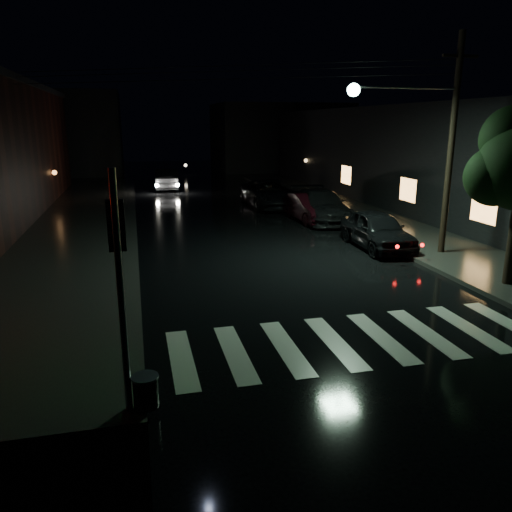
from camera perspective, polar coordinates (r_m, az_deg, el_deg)
ground at (r=11.01m, az=-1.89°, el=-12.14°), size 120.00×120.00×0.00m
sidewalk_left at (r=24.30m, az=-20.55°, el=2.29°), size 6.00×44.00×0.15m
sidewalk_right at (r=26.92m, az=13.03°, el=4.02°), size 4.00×44.00×0.15m
building_right at (r=33.55m, az=21.16°, el=10.56°), size 10.00×40.00×6.00m
building_far_left at (r=55.19m, az=-22.64°, el=12.82°), size 14.00×10.00×8.00m
building_far_right at (r=56.90m, az=2.70°, el=13.44°), size 14.00×10.00×7.00m
crosswalk at (r=12.32m, az=11.59°, el=-9.34°), size 9.00×3.00×0.01m
signal_pole_corner at (r=8.85m, az=-13.83°, el=-8.59°), size 0.68×0.61×4.20m
utility_pole at (r=19.81m, az=19.90°, el=12.92°), size 4.92×0.44×8.00m
parked_car_a at (r=21.07m, az=13.68°, el=2.93°), size 1.98×4.58×1.54m
parked_car_b at (r=26.30m, az=6.19°, el=5.51°), size 1.72×4.45×1.45m
parked_car_c at (r=26.56m, az=7.36°, el=5.76°), size 2.62×5.73×1.63m
parked_car_d at (r=30.77m, az=1.63°, el=7.15°), size 2.81×5.96×1.65m
oncoming_car at (r=39.64m, az=-10.14°, el=8.64°), size 1.99×4.92×1.59m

